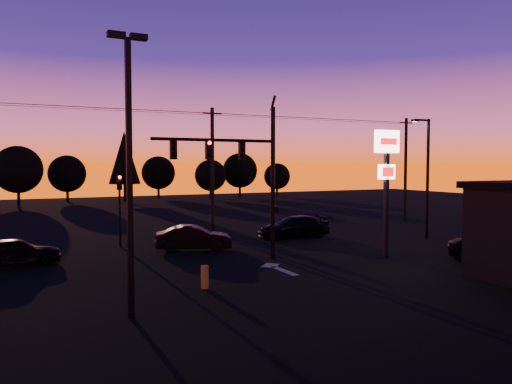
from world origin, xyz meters
TOP-DOWN VIEW (x-y plane):
  - ground at (0.00, 0.00)m, footprint 120.00×120.00m
  - lane_arrow at (0.50, 1.67)m, footprint 1.20×3.10m
  - traffic_signal_mast at (-0.10, 3.99)m, footprint 6.79×0.52m
  - secondary_signal at (-5.00, 11.49)m, footprint 0.30×0.31m
  - parking_lot_light at (-7.50, -3.00)m, footprint 1.25×0.30m
  - pylon_sign at (7.00, 1.50)m, footprint 1.50×0.28m
  - streetlight at (13.91, 5.50)m, footprint 1.55×0.35m
  - utility_pole_1 at (2.00, 14.00)m, footprint 1.40×0.26m
  - utility_pole_2 at (20.00, 14.00)m, footprint 1.40×0.26m
  - power_wires at (2.00, 14.00)m, footprint 36.00×1.22m
  - bollard at (-4.00, -0.44)m, footprint 0.31×0.31m
  - tree_2 at (-10.00, 48.00)m, footprint 5.77×5.78m
  - tree_3 at (-4.00, 52.00)m, footprint 4.95×4.95m
  - tree_4 at (3.00, 49.00)m, footprint 4.18×4.18m
  - tree_5 at (9.00, 54.00)m, footprint 4.95×4.95m
  - tree_6 at (15.00, 48.00)m, footprint 4.54×4.54m
  - tree_7 at (21.00, 51.00)m, footprint 5.36×5.36m
  - tree_8 at (27.00, 50.00)m, footprint 4.12×4.12m
  - car_left at (-10.81, 7.76)m, footprint 4.42×2.27m
  - car_mid at (-1.44, 8.21)m, footprint 4.65×2.84m
  - car_right at (6.41, 10.06)m, footprint 5.17×2.43m
  - suv_parked at (11.52, -1.83)m, footprint 4.43×5.14m

SIDE VIEW (x-z plane):
  - ground at x=0.00m, z-range 0.00..0.00m
  - lane_arrow at x=0.50m, z-range 0.00..0.01m
  - bollard at x=-4.00m, z-range 0.00..0.92m
  - suv_parked at x=11.52m, z-range 0.00..1.31m
  - car_left at x=-10.81m, z-range 0.00..1.44m
  - car_mid at x=-1.44m, z-range 0.00..1.45m
  - car_right at x=6.41m, z-range 0.00..1.46m
  - secondary_signal at x=-5.00m, z-range 0.69..5.04m
  - tree_8 at x=27.00m, z-range 0.53..5.71m
  - tree_6 at x=15.00m, z-range 0.58..6.29m
  - tree_3 at x=-4.00m, z-range 0.63..6.86m
  - tree_5 at x=9.00m, z-range 0.63..6.86m
  - tree_7 at x=21.00m, z-range 0.69..7.43m
  - tree_2 at x=-10.00m, z-range 0.74..8.00m
  - streetlight at x=13.91m, z-range 0.42..8.42m
  - utility_pole_1 at x=2.00m, z-range 0.09..9.09m
  - utility_pole_2 at x=20.00m, z-range 0.09..9.09m
  - pylon_sign at x=7.00m, z-range 1.51..8.31m
  - traffic_signal_mast at x=-0.10m, z-range 0.65..9.23m
  - parking_lot_light at x=-7.50m, z-range 0.70..9.84m
  - tree_4 at x=3.00m, z-range 1.18..10.68m
  - power_wires at x=2.00m, z-range 8.53..8.60m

